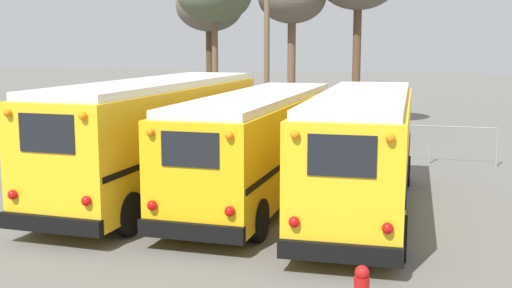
% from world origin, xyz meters
% --- Properties ---
extents(ground_plane, '(160.00, 160.00, 0.00)m').
position_xyz_m(ground_plane, '(0.00, 0.00, 0.00)').
color(ground_plane, '#66635E').
extents(school_bus_0, '(2.91, 10.74, 3.35)m').
position_xyz_m(school_bus_0, '(-2.98, 0.38, 1.82)').
color(school_bus_0, yellow).
rests_on(school_bus_0, ground).
extents(school_bus_1, '(2.57, 10.54, 3.00)m').
position_xyz_m(school_bus_1, '(-0.00, 0.68, 1.64)').
color(school_bus_1, yellow).
rests_on(school_bus_1, ground).
extents(school_bus_2, '(2.67, 9.93, 3.15)m').
position_xyz_m(school_bus_2, '(2.98, -0.16, 1.71)').
color(school_bus_2, yellow).
rests_on(school_bus_2, ground).
extents(utility_pole, '(1.80, 0.25, 8.99)m').
position_xyz_m(utility_pole, '(-2.48, 11.05, 4.69)').
color(utility_pole, brown).
rests_on(utility_pole, ground).
extents(bare_tree_0, '(3.51, 3.51, 8.01)m').
position_xyz_m(bare_tree_0, '(-2.51, 16.36, 6.57)').
color(bare_tree_0, brown).
rests_on(bare_tree_0, ground).
extents(bare_tree_3, '(3.67, 3.67, 7.74)m').
position_xyz_m(bare_tree_3, '(-7.22, 16.94, 6.27)').
color(bare_tree_3, '#473323').
rests_on(bare_tree_3, ground).
extents(fence_line, '(14.02, 0.06, 1.42)m').
position_xyz_m(fence_line, '(0.00, 7.46, 0.97)').
color(fence_line, '#939399').
rests_on(fence_line, ground).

